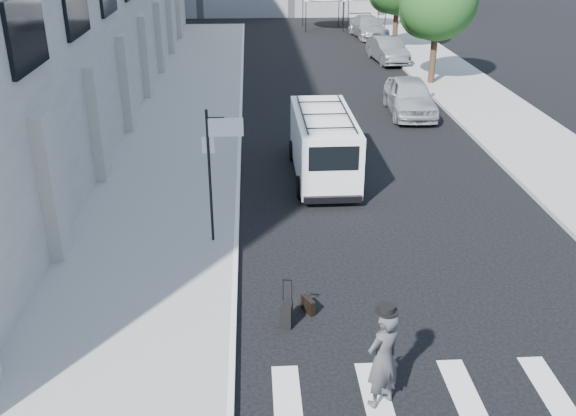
{
  "coord_description": "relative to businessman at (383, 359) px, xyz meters",
  "views": [
    {
      "loc": [
        -1.5,
        -11.79,
        7.87
      ],
      "look_at": [
        -0.68,
        2.56,
        1.3
      ],
      "focal_mm": 40.0,
      "sensor_mm": 36.0,
      "label": 1
    }
  ],
  "objects": [
    {
      "name": "ground",
      "position": [
        -0.63,
        3.0,
        -0.96
      ],
      "size": [
        120.0,
        120.0,
        0.0
      ],
      "primitive_type": "plane",
      "color": "black",
      "rests_on": "ground"
    },
    {
      "name": "briefcase",
      "position": [
        -1.02,
        2.94,
        -0.79
      ],
      "size": [
        0.3,
        0.45,
        0.34
      ],
      "primitive_type": "cube",
      "rotation": [
        0.0,
        0.0,
        0.46
      ],
      "color": "black",
      "rests_on": "ground"
    },
    {
      "name": "sidewalk_right",
      "position": [
        8.37,
        23.0,
        -0.89
      ],
      "size": [
        4.0,
        56.0,
        0.15
      ],
      "primitive_type": "cube",
      "color": "gray",
      "rests_on": "ground"
    },
    {
      "name": "parked_car_c",
      "position": [
        6.17,
        37.15,
        -0.24
      ],
      "size": [
        2.51,
        5.12,
        1.43
      ],
      "primitive_type": "imported",
      "rotation": [
        0.0,
        0.0,
        0.1
      ],
      "color": "gray",
      "rests_on": "ground"
    },
    {
      "name": "sidewalk_left",
      "position": [
        -4.88,
        19.0,
        -0.89
      ],
      "size": [
        4.5,
        48.0,
        0.15
      ],
      "primitive_type": "cube",
      "color": "gray",
      "rests_on": "ground"
    },
    {
      "name": "tree_near",
      "position": [
        6.87,
        23.15,
        3.01
      ],
      "size": [
        3.8,
        3.83,
        6.03
      ],
      "color": "black",
      "rests_on": "ground"
    },
    {
      "name": "sign_pole",
      "position": [
        -3.0,
        6.2,
        1.69
      ],
      "size": [
        1.03,
        0.07,
        3.5
      ],
      "color": "black",
      "rests_on": "sidewalk_left"
    },
    {
      "name": "parked_car_b",
      "position": [
        5.88,
        28.74,
        -0.25
      ],
      "size": [
        1.93,
        4.44,
        1.42
      ],
      "primitive_type": "imported",
      "rotation": [
        0.0,
        0.0,
        0.1
      ],
      "color": "#515458",
      "rests_on": "ground"
    },
    {
      "name": "suitcase",
      "position": [
        -1.52,
        2.46,
        -0.69
      ],
      "size": [
        0.29,
        0.4,
        1.02
      ],
      "rotation": [
        0.0,
        0.0,
        -0.18
      ],
      "color": "black",
      "rests_on": "ground"
    },
    {
      "name": "cargo_van",
      "position": [
        0.15,
        10.99,
        0.14
      ],
      "size": [
        2.0,
        5.57,
        2.11
      ],
      "rotation": [
        0.0,
        0.0,
        0.01
      ],
      "color": "white",
      "rests_on": "ground"
    },
    {
      "name": "businessman",
      "position": [
        0.0,
        0.0,
        0.0
      ],
      "size": [
        0.84,
        0.76,
        1.92
      ],
      "primitive_type": "imported",
      "rotation": [
        0.0,
        0.0,
        3.71
      ],
      "color": "#3A3A3D",
      "rests_on": "ground"
    },
    {
      "name": "parked_car_a",
      "position": [
        4.67,
        17.93,
        -0.18
      ],
      "size": [
        2.06,
        4.68,
        1.57
      ],
      "primitive_type": "imported",
      "rotation": [
        0.0,
        0.0,
        -0.05
      ],
      "color": "#AAADB3",
      "rests_on": "ground"
    }
  ]
}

